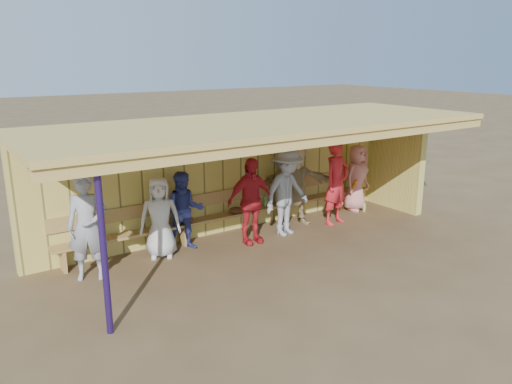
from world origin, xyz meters
The scene contains 12 objects.
ground centered at (0.00, 0.00, 0.00)m, with size 90.00×90.00×0.00m, color brown.
player_a centered at (-3.28, 0.50, 0.91)m, with size 0.67×0.44×1.83m, color #93959B.
player_b centered at (-1.90, 0.72, 0.77)m, with size 0.75×0.49×1.54m, color silver.
player_c centered at (-1.35, 0.81, 0.77)m, with size 0.75×0.59×1.55m, color #323C8B.
player_d centered at (-0.11, 0.38, 0.87)m, with size 1.02×0.43×1.74m, color red.
player_e centered at (0.79, 0.38, 0.93)m, with size 1.20×0.69×1.85m, color #919499.
player_f centered at (1.36, 0.81, 0.93)m, with size 1.73×0.55×1.86m, color tan.
player_g centered at (2.15, 0.33, 0.95)m, with size 0.69×0.46×1.90m, color red.
player_h centered at (3.28, 0.81, 0.81)m, with size 0.79×0.51×1.61m, color #D9847A.
dugout_structure centered at (0.39, 0.69, 1.69)m, with size 8.80×3.20×2.50m.
bench centered at (0.00, 1.12, 0.53)m, with size 7.60×0.34×0.93m.
dugout_equipment centered at (-0.65, 0.99, 0.49)m, with size 6.88×0.62×0.80m.
Camera 1 is at (-5.38, -7.53, 3.62)m, focal length 35.00 mm.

